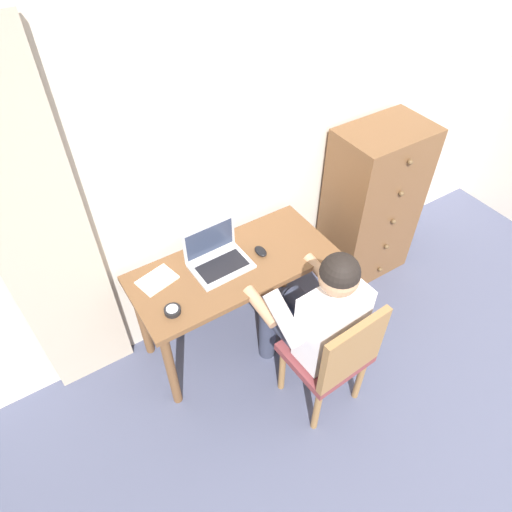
{
  "coord_description": "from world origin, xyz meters",
  "views": [
    {
      "loc": [
        -1.44,
        0.2,
        2.66
      ],
      "look_at": [
        -0.44,
        1.76,
        0.82
      ],
      "focal_mm": 32.06,
      "sensor_mm": 36.0,
      "label": 1
    }
  ],
  "objects_px": {
    "chair": "(334,355)",
    "person_seated": "(316,314)",
    "laptop": "(217,257)",
    "desk": "(233,277)",
    "notebook_pad": "(157,280)",
    "computer_mouse": "(261,251)",
    "desk_clock": "(172,310)",
    "dresser": "(372,205)"
  },
  "relations": [
    {
      "from": "laptop",
      "to": "chair",
      "type": "bearing_deg",
      "value": -69.35
    },
    {
      "from": "computer_mouse",
      "to": "dresser",
      "type": "bearing_deg",
      "value": 6.65
    },
    {
      "from": "desk",
      "to": "notebook_pad",
      "type": "xyz_separation_m",
      "value": [
        -0.43,
        0.12,
        0.12
      ]
    },
    {
      "from": "person_seated",
      "to": "notebook_pad",
      "type": "relative_size",
      "value": 5.72
    },
    {
      "from": "computer_mouse",
      "to": "desk_clock",
      "type": "bearing_deg",
      "value": -167.25
    },
    {
      "from": "dresser",
      "to": "person_seated",
      "type": "distance_m",
      "value": 1.16
    },
    {
      "from": "dresser",
      "to": "desk_clock",
      "type": "bearing_deg",
      "value": -172.65
    },
    {
      "from": "computer_mouse",
      "to": "notebook_pad",
      "type": "xyz_separation_m",
      "value": [
        -0.62,
        0.13,
        -0.01
      ]
    },
    {
      "from": "desk",
      "to": "dresser",
      "type": "height_order",
      "value": "dresser"
    },
    {
      "from": "dresser",
      "to": "laptop",
      "type": "distance_m",
      "value": 1.28
    },
    {
      "from": "desk",
      "to": "laptop",
      "type": "relative_size",
      "value": 3.52
    },
    {
      "from": "chair",
      "to": "notebook_pad",
      "type": "distance_m",
      "value": 1.08
    },
    {
      "from": "chair",
      "to": "person_seated",
      "type": "xyz_separation_m",
      "value": [
        -0.01,
        0.18,
        0.18
      ]
    },
    {
      "from": "laptop",
      "to": "computer_mouse",
      "type": "relative_size",
      "value": 3.48
    },
    {
      "from": "person_seated",
      "to": "desk_clock",
      "type": "bearing_deg",
      "value": 149.35
    },
    {
      "from": "dresser",
      "to": "laptop",
      "type": "height_order",
      "value": "dresser"
    },
    {
      "from": "computer_mouse",
      "to": "desk_clock",
      "type": "xyz_separation_m",
      "value": [
        -0.64,
        -0.13,
        -0.0
      ]
    },
    {
      "from": "desk",
      "to": "person_seated",
      "type": "height_order",
      "value": "person_seated"
    },
    {
      "from": "laptop",
      "to": "desk_clock",
      "type": "xyz_separation_m",
      "value": [
        -0.38,
        -0.19,
        -0.04
      ]
    },
    {
      "from": "chair",
      "to": "notebook_pad",
      "type": "relative_size",
      "value": 4.2
    },
    {
      "from": "chair",
      "to": "computer_mouse",
      "type": "distance_m",
      "value": 0.74
    },
    {
      "from": "desk_clock",
      "to": "notebook_pad",
      "type": "xyz_separation_m",
      "value": [
        0.02,
        0.25,
        -0.01
      ]
    },
    {
      "from": "dresser",
      "to": "notebook_pad",
      "type": "distance_m",
      "value": 1.64
    },
    {
      "from": "dresser",
      "to": "notebook_pad",
      "type": "bearing_deg",
      "value": 178.54
    },
    {
      "from": "dresser",
      "to": "person_seated",
      "type": "xyz_separation_m",
      "value": [
        -0.99,
        -0.61,
        0.08
      ]
    },
    {
      "from": "computer_mouse",
      "to": "notebook_pad",
      "type": "relative_size",
      "value": 0.48
    },
    {
      "from": "desk_clock",
      "to": "notebook_pad",
      "type": "bearing_deg",
      "value": 84.95
    },
    {
      "from": "person_seated",
      "to": "laptop",
      "type": "distance_m",
      "value": 0.66
    },
    {
      "from": "desk",
      "to": "chair",
      "type": "height_order",
      "value": "chair"
    },
    {
      "from": "desk",
      "to": "chair",
      "type": "xyz_separation_m",
      "value": [
        0.22,
        -0.71,
        -0.11
      ]
    },
    {
      "from": "desk",
      "to": "desk_clock",
      "type": "xyz_separation_m",
      "value": [
        -0.45,
        -0.14,
        0.13
      ]
    },
    {
      "from": "desk",
      "to": "desk_clock",
      "type": "relative_size",
      "value": 13.6
    },
    {
      "from": "laptop",
      "to": "desk_clock",
      "type": "height_order",
      "value": "laptop"
    },
    {
      "from": "chair",
      "to": "person_seated",
      "type": "bearing_deg",
      "value": 92.75
    },
    {
      "from": "desk",
      "to": "notebook_pad",
      "type": "distance_m",
      "value": 0.46
    },
    {
      "from": "computer_mouse",
      "to": "notebook_pad",
      "type": "distance_m",
      "value": 0.63
    },
    {
      "from": "computer_mouse",
      "to": "person_seated",
      "type": "bearing_deg",
      "value": -85.85
    },
    {
      "from": "computer_mouse",
      "to": "desk_clock",
      "type": "relative_size",
      "value": 1.11
    },
    {
      "from": "desk",
      "to": "person_seated",
      "type": "bearing_deg",
      "value": -68.07
    },
    {
      "from": "desk",
      "to": "person_seated",
      "type": "xyz_separation_m",
      "value": [
        0.21,
        -0.53,
        0.07
      ]
    },
    {
      "from": "desk",
      "to": "chair",
      "type": "relative_size",
      "value": 1.39
    },
    {
      "from": "chair",
      "to": "computer_mouse",
      "type": "relative_size",
      "value": 8.83
    }
  ]
}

